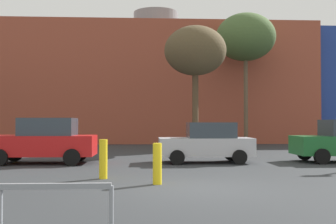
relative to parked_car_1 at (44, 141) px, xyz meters
name	(u,v)px	position (x,y,z in m)	size (l,w,h in m)	color
ground_plane	(196,188)	(5.36, -6.45, -0.91)	(200.00, 200.00, 0.00)	#2D3033
building_backdrop	(156,88)	(4.98, 20.02, 3.82)	(41.39, 12.09, 11.46)	#9E4733
parked_car_1	(44,141)	(0.00, 0.00, 0.00)	(4.21, 2.06, 1.82)	red
parked_car_2	(207,143)	(6.59, 0.00, -0.09)	(3.80, 1.87, 1.65)	silver
bare_tree_0	(246,38)	(11.04, 11.53, 6.65)	(4.15, 4.15, 9.25)	brown
bare_tree_2	(195,52)	(6.90, 6.50, 4.77)	(3.53, 3.53, 7.15)	brown
bollard_yellow_0	(157,164)	(4.40, -5.77, -0.36)	(0.24, 0.24, 1.10)	yellow
bollard_yellow_1	(103,159)	(2.85, -4.60, -0.33)	(0.24, 0.24, 1.15)	yellow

